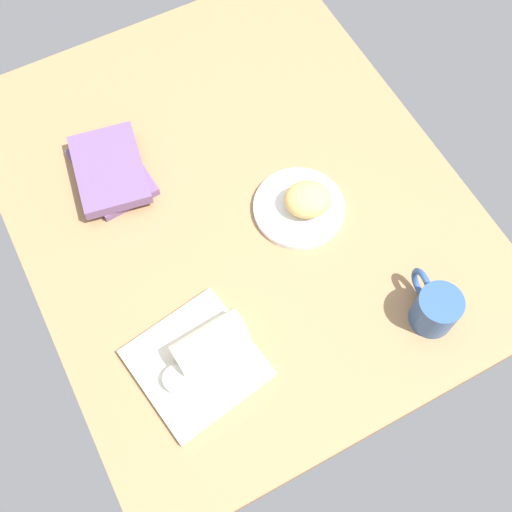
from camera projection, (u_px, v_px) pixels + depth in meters
dining_table at (235, 202)px, 137.27cm from camera, size 110.00×90.00×4.00cm
round_plate at (299, 208)px, 133.56cm from camera, size 19.08×19.08×1.40cm
scone_pastry at (308, 199)px, 130.20cm from camera, size 11.57×12.31×5.95cm
square_plate at (197, 363)px, 119.27cm from camera, size 24.49×24.49×1.60cm
sauce_cup at (177, 380)px, 115.82cm from camera, size 5.10×5.10×2.42cm
breakfast_wrap at (209, 342)px, 116.92cm from camera, size 7.50×14.34×6.34cm
book_stack at (111, 171)px, 135.50cm from camera, size 21.89×17.18×4.64cm
coffee_mug at (435, 308)px, 119.95cm from camera, size 13.21×8.46×8.90cm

